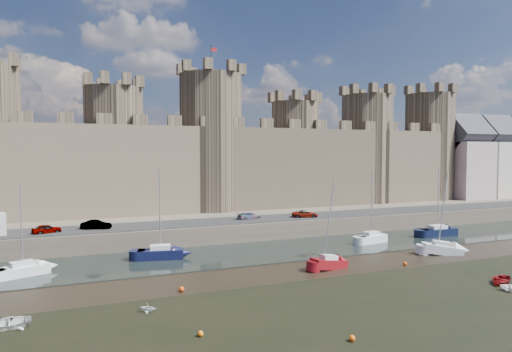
% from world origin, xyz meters
% --- Properties ---
extents(ground, '(160.00, 160.00, 0.00)m').
position_xyz_m(ground, '(0.00, 0.00, 0.00)').
color(ground, black).
rests_on(ground, ground).
extents(seaweed_patch, '(70.00, 34.00, 0.01)m').
position_xyz_m(seaweed_patch, '(0.00, -6.00, 0.01)').
color(seaweed_patch, black).
rests_on(seaweed_patch, ground).
extents(water_channel, '(160.00, 12.00, 0.08)m').
position_xyz_m(water_channel, '(0.00, 24.00, 0.04)').
color(water_channel, black).
rests_on(water_channel, ground).
extents(quay, '(160.00, 60.00, 2.50)m').
position_xyz_m(quay, '(0.00, 60.00, 1.25)').
color(quay, '#4C443A').
rests_on(quay, ground).
extents(road, '(160.00, 7.00, 0.10)m').
position_xyz_m(road, '(0.00, 34.00, 2.55)').
color(road, black).
rests_on(road, quay).
extents(castle, '(108.50, 11.00, 29.00)m').
position_xyz_m(castle, '(-0.64, 48.00, 11.67)').
color(castle, '#42382B').
rests_on(castle, quay).
extents(townhouses, '(35.50, 9.05, 18.13)m').
position_xyz_m(townhouses, '(71.50, 46.00, 10.59)').
color(townhouses, '#BDA1A7').
rests_on(townhouses, quay).
extents(car_0, '(3.57, 2.27, 1.13)m').
position_xyz_m(car_0, '(-23.38, 33.02, 3.07)').
color(car_0, gray).
rests_on(car_0, quay).
extents(car_1, '(3.93, 2.31, 1.22)m').
position_xyz_m(car_1, '(-17.69, 33.76, 3.11)').
color(car_1, gray).
rests_on(car_1, quay).
extents(car_2, '(3.85, 2.01, 1.07)m').
position_xyz_m(car_2, '(3.60, 34.46, 3.03)').
color(car_2, gray).
rests_on(car_2, quay).
extents(car_3, '(4.25, 2.78, 1.09)m').
position_xyz_m(car_3, '(12.01, 32.89, 3.04)').
color(car_3, gray).
rests_on(car_3, quay).
extents(sailboat_0, '(5.19, 3.58, 9.05)m').
position_xyz_m(sailboat_0, '(-25.24, 22.96, 0.73)').
color(sailboat_0, silver).
rests_on(sailboat_0, ground).
extents(sailboat_1, '(5.36, 2.90, 10.17)m').
position_xyz_m(sailboat_1, '(-11.22, 24.91, 0.80)').
color(sailboat_1, black).
rests_on(sailboat_1, ground).
extents(sailboat_2, '(4.74, 2.53, 9.71)m').
position_xyz_m(sailboat_2, '(17.00, 23.35, 0.79)').
color(sailboat_2, white).
rests_on(sailboat_2, ground).
extents(sailboat_3, '(5.77, 2.44, 9.97)m').
position_xyz_m(sailboat_3, '(29.13, 23.87, 0.77)').
color(sailboat_3, black).
rests_on(sailboat_3, ground).
extents(sailboat_4, '(4.18, 2.08, 9.37)m').
position_xyz_m(sailboat_4, '(4.50, 13.90, 0.70)').
color(sailboat_4, maroon).
rests_on(sailboat_4, ground).
extents(sailboat_5, '(4.92, 3.52, 9.92)m').
position_xyz_m(sailboat_5, '(20.87, 14.60, 0.72)').
color(sailboat_5, white).
rests_on(sailboat_5, ground).
extents(dinghy_3, '(1.62, 1.54, 0.67)m').
position_xyz_m(dinghy_3, '(-15.36, 7.93, 0.34)').
color(dinghy_3, silver).
rests_on(dinghy_3, ground).
extents(dinghy_4, '(3.85, 3.47, 0.66)m').
position_xyz_m(dinghy_4, '(16.58, 2.97, 0.33)').
color(dinghy_4, maroon).
rests_on(dinghy_4, ground).
extents(dinghy_6, '(3.36, 2.55, 0.65)m').
position_xyz_m(dinghy_6, '(-25.10, 8.40, 0.33)').
color(dinghy_6, silver).
rests_on(dinghy_6, ground).
extents(buoy_0, '(0.41, 0.41, 0.41)m').
position_xyz_m(buoy_0, '(-12.87, 1.82, 0.20)').
color(buoy_0, orange).
rests_on(buoy_0, ground).
extents(buoy_1, '(0.48, 0.48, 0.48)m').
position_xyz_m(buoy_1, '(-11.78, 12.00, 0.24)').
color(buoy_1, '#FF480B').
rests_on(buoy_1, ground).
extents(buoy_3, '(0.43, 0.43, 0.43)m').
position_xyz_m(buoy_3, '(12.91, 11.86, 0.22)').
color(buoy_3, '#FF490B').
rests_on(buoy_3, ground).
extents(buoy_4, '(0.42, 0.42, 0.42)m').
position_xyz_m(buoy_4, '(-3.93, -2.73, 0.21)').
color(buoy_4, '#F2600A').
rests_on(buoy_4, ground).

